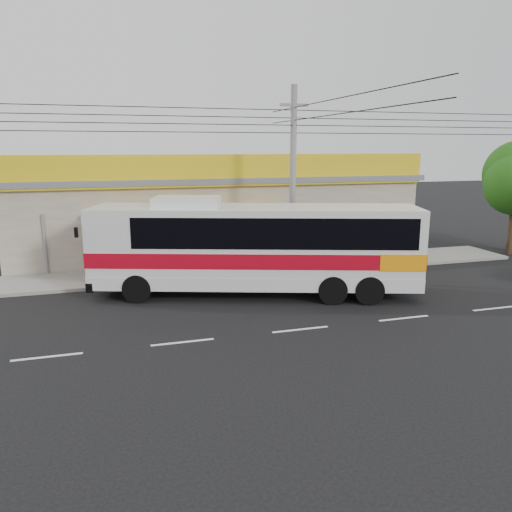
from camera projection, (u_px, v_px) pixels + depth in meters
The scene contains 7 objects.
ground at pixel (277, 307), 19.25m from camera, with size 120.00×120.00×0.00m, color black.
sidewalk at pixel (238, 270), 24.85m from camera, with size 30.00×3.20×0.15m, color gray.
lane_markings at pixel (300, 330), 16.91m from camera, with size 50.00×0.12×0.01m, color silver, non-canonical shape.
storefront_building at pixel (214, 212), 29.56m from camera, with size 22.60×9.20×5.70m.
coach_bus at pixel (260, 243), 20.48m from camera, with size 13.49×6.77×4.09m.
motorbike_dark at pixel (115, 260), 24.00m from camera, with size 0.53×1.86×1.12m, color black.
utility_pole at pixel (294, 120), 22.23m from camera, with size 34.00×14.00×8.75m.
Camera 1 is at (-5.97, -17.40, 6.06)m, focal length 35.00 mm.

